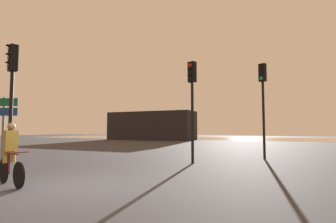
{
  "coord_description": "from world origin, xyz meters",
  "views": [
    {
      "loc": [
        5.04,
        -4.95,
        1.44
      ],
      "look_at": [
        0.5,
        5.0,
        2.2
      ],
      "focal_mm": 28.0,
      "sensor_mm": 36.0,
      "label": 1
    }
  ],
  "objects": [
    {
      "name": "direction_sign_post",
      "position": [
        -4.09,
        1.02,
        1.79
      ],
      "size": [
        1.04,
        0.42,
        2.6
      ],
      "rotation": [
        0.0,
        0.0,
        3.5
      ],
      "color": "slate",
      "rests_on": "ground"
    },
    {
      "name": "traffic_light_near_left",
      "position": [
        -3.37,
        0.8,
        3.0
      ],
      "size": [
        0.38,
        0.4,
        4.31
      ],
      "rotation": [
        0.0,
        0.0,
        2.81
      ],
      "color": "black",
      "rests_on": "ground"
    },
    {
      "name": "traffic_light_center",
      "position": [
        1.32,
        5.72,
        3.06
      ],
      "size": [
        0.38,
        0.4,
        4.4
      ],
      "rotation": [
        0.0,
        0.0,
        2.82
      ],
      "color": "black",
      "rests_on": "ground"
    },
    {
      "name": "distant_building",
      "position": [
        -12.72,
        28.17,
        1.99
      ],
      "size": [
        12.5,
        4.0,
        3.97
      ],
      "primitive_type": "cube",
      "color": "black",
      "rests_on": "ground"
    },
    {
      "name": "water_strip",
      "position": [
        0.0,
        38.17,
        0.0
      ],
      "size": [
        80.0,
        16.0,
        0.01
      ],
      "primitive_type": "cube",
      "color": "#9E937F",
      "rests_on": "ground"
    },
    {
      "name": "ground_plane",
      "position": [
        0.0,
        0.0,
        0.0
      ],
      "size": [
        120.0,
        120.0,
        0.0
      ],
      "primitive_type": "plane",
      "color": "#333338"
    },
    {
      "name": "cyclist",
      "position": [
        -1.54,
        -0.41,
        0.82
      ],
      "size": [
        1.66,
        0.61,
        1.62
      ],
      "rotation": [
        0.0,
        0.0,
        -1.85
      ],
      "color": "black",
      "rests_on": "ground"
    },
    {
      "name": "traffic_light_far_right",
      "position": [
        3.98,
        8.76,
        3.28
      ],
      "size": [
        0.39,
        0.41,
        4.74
      ],
      "rotation": [
        0.0,
        0.0,
        2.69
      ],
      "color": "black",
      "rests_on": "ground"
    }
  ]
}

